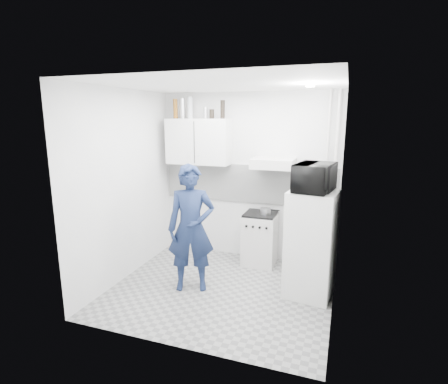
% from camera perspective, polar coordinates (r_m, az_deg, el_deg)
% --- Properties ---
extents(floor, '(2.80, 2.80, 0.00)m').
position_cam_1_polar(floor, '(4.78, -0.49, -15.62)').
color(floor, gray).
rests_on(floor, ground).
extents(ceiling, '(2.80, 2.80, 0.00)m').
position_cam_1_polar(ceiling, '(4.24, -0.56, 17.21)').
color(ceiling, white).
rests_on(ceiling, wall_back).
extents(wall_back, '(2.80, 0.00, 2.80)m').
position_cam_1_polar(wall_back, '(5.50, 3.89, 2.43)').
color(wall_back, silver).
rests_on(wall_back, floor).
extents(wall_left, '(0.00, 2.60, 2.60)m').
position_cam_1_polar(wall_left, '(4.97, -15.90, 0.95)').
color(wall_left, silver).
rests_on(wall_left, floor).
extents(wall_right, '(0.00, 2.60, 2.60)m').
position_cam_1_polar(wall_right, '(4.08, 18.30, -1.58)').
color(wall_right, silver).
rests_on(wall_right, floor).
extents(person, '(0.71, 0.59, 1.65)m').
position_cam_1_polar(person, '(4.52, -5.38, -5.91)').
color(person, '#152141').
rests_on(person, floor).
extents(stove, '(0.49, 0.49, 0.78)m').
position_cam_1_polar(stove, '(5.43, 5.89, -7.69)').
color(stove, beige).
rests_on(stove, floor).
extents(fridge, '(0.63, 0.63, 1.35)m').
position_cam_1_polar(fridge, '(4.53, 14.03, -8.24)').
color(fridge, silver).
rests_on(fridge, floor).
extents(stove_top, '(0.47, 0.47, 0.03)m').
position_cam_1_polar(stove_top, '(5.31, 5.98, -3.60)').
color(stove_top, black).
rests_on(stove_top, stove).
extents(saucepan, '(0.16, 0.16, 0.09)m').
position_cam_1_polar(saucepan, '(5.26, 6.76, -3.09)').
color(saucepan, silver).
rests_on(saucepan, stove_top).
extents(microwave, '(0.66, 0.50, 0.34)m').
position_cam_1_polar(microwave, '(4.31, 14.60, 2.32)').
color(microwave, black).
rests_on(microwave, fridge).
extents(bottle_a, '(0.07, 0.07, 0.30)m').
position_cam_1_polar(bottle_a, '(5.67, -7.94, 13.30)').
color(bottle_a, brown).
rests_on(bottle_a, upper_cabinet).
extents(bottle_b, '(0.08, 0.08, 0.31)m').
position_cam_1_polar(bottle_b, '(5.62, -6.82, 13.38)').
color(bottle_b, silver).
rests_on(bottle_b, upper_cabinet).
extents(bottle_c, '(0.08, 0.08, 0.33)m').
position_cam_1_polar(bottle_c, '(5.56, -5.56, 13.52)').
color(bottle_c, '#B2B7BC').
rests_on(bottle_c, upper_cabinet).
extents(canister_a, '(0.07, 0.07, 0.17)m').
position_cam_1_polar(canister_a, '(5.46, -3.07, 12.77)').
color(canister_a, silver).
rests_on(canister_a, upper_cabinet).
extents(canister_b, '(0.07, 0.07, 0.14)m').
position_cam_1_polar(canister_b, '(5.42, -2.01, 12.62)').
color(canister_b, black).
rests_on(canister_b, upper_cabinet).
extents(bottle_e, '(0.07, 0.07, 0.27)m').
position_cam_1_polar(bottle_e, '(5.36, -0.23, 13.32)').
color(bottle_e, black).
rests_on(bottle_e, upper_cabinet).
extents(upper_cabinet, '(1.00, 0.35, 0.70)m').
position_cam_1_polar(upper_cabinet, '(5.52, -4.13, 8.22)').
color(upper_cabinet, silver).
rests_on(upper_cabinet, wall_back).
extents(range_hood, '(0.60, 0.50, 0.14)m').
position_cam_1_polar(range_hood, '(5.11, 8.07, 4.67)').
color(range_hood, beige).
rests_on(range_hood, wall_back).
extents(backsplash, '(2.74, 0.03, 0.60)m').
position_cam_1_polar(backsplash, '(5.50, 3.84, 1.38)').
color(backsplash, white).
rests_on(backsplash, wall_back).
extents(pipe_a, '(0.05, 0.05, 2.60)m').
position_cam_1_polar(pipe_a, '(5.23, 17.51, 1.39)').
color(pipe_a, beige).
rests_on(pipe_a, floor).
extents(pipe_b, '(0.04, 0.04, 2.60)m').
position_cam_1_polar(pipe_b, '(5.24, 16.20, 1.48)').
color(pipe_b, beige).
rests_on(pipe_b, floor).
extents(ceiling_spot_fixture, '(0.10, 0.10, 0.02)m').
position_cam_1_polar(ceiling_spot_fixture, '(4.21, 13.90, 16.50)').
color(ceiling_spot_fixture, white).
rests_on(ceiling_spot_fixture, ceiling).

